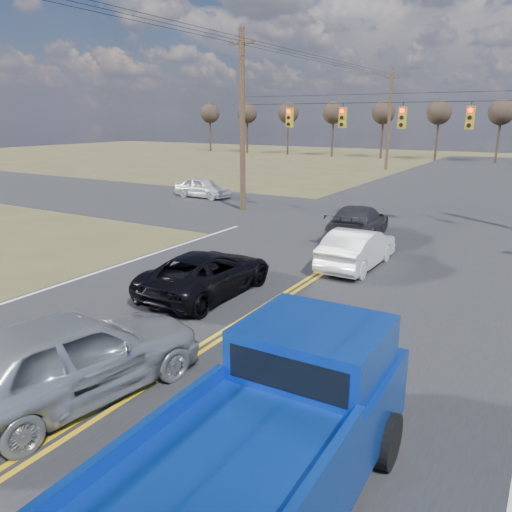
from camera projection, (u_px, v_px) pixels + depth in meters
The scene contains 12 objects.
ground at pixel (140, 388), 10.16m from camera, with size 160.00×160.00×0.00m, color brown.
road_main at pixel (332, 267), 18.41m from camera, with size 14.00×120.00×0.02m, color #28282B.
road_cross at pixel (394, 227), 25.01m from camera, with size 120.00×12.00×0.02m, color #28282B.
signal_gantry at pixel (411, 123), 23.22m from camera, with size 19.60×4.83×10.00m.
utility_poles at pixel (396, 119), 22.78m from camera, with size 19.60×58.32×10.00m.
treeline at pixel (443, 111), 30.86m from camera, with size 87.00×117.80×7.40m.
pickup_truck at pixel (269, 444), 6.63m from camera, with size 2.59×6.27×2.34m.
silver_suv at pixel (70, 357), 9.52m from camera, with size 2.14×5.31×1.81m, color gray.
black_suv at pixel (207, 273), 15.40m from camera, with size 2.26×4.90×1.36m, color black.
white_car_queue at pixel (357, 248), 18.15m from camera, with size 1.53×4.39×1.44m, color white.
dgrey_car_queue at pixel (358, 222), 22.63m from camera, with size 2.09×5.14×1.49m, color #2D2D32.
cross_car_west at pixel (203, 188), 33.99m from camera, with size 4.06×1.63×1.38m, color silver.
Camera 1 is at (6.71, -6.54, 5.32)m, focal length 35.00 mm.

